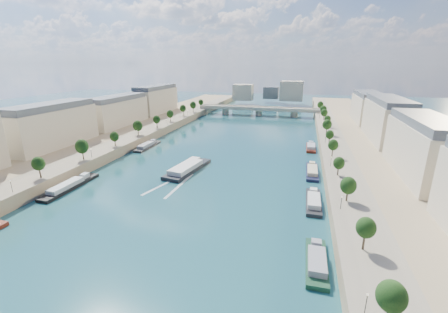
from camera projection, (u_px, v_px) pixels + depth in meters
The scene contains 17 objects.
ground at pixel (220, 158), 153.54m from camera, with size 700.00×700.00×0.00m, color #0D2D3B.
quay_left at pixel (98, 144), 170.38m from camera, with size 44.00×520.00×5.00m, color #9E8460.
quay_right at pixel (373, 165), 135.20m from camera, with size 44.00×520.00×5.00m, color #9E8460.
pave_left at pixel (121, 141), 165.96m from camera, with size 14.00×520.00×0.10m, color gray.
pave_right at pixel (338, 157), 138.11m from camera, with size 14.00×520.00×0.10m, color gray.
trees_left at pixel (125, 131), 165.70m from camera, with size 4.80×268.80×8.26m.
trees_right at pixel (333, 140), 146.21m from camera, with size 4.80×268.80×8.26m.
lamps_left at pixel (117, 141), 154.82m from camera, with size 0.36×200.36×4.28m.
lamps_right at pixel (328, 148), 143.01m from camera, with size 0.36×200.36×4.28m.
buildings_left at pixel (89, 115), 180.49m from camera, with size 16.00×226.00×23.20m.
buildings_right at pixel (402, 131), 138.95m from camera, with size 16.00×226.00×23.20m.
skyline at pixel (273, 92), 351.00m from camera, with size 79.00×42.00×22.00m.
bridge at pixel (259, 110), 277.12m from camera, with size 112.00×12.00×8.15m.
tour_barge at pixel (187, 168), 134.49m from camera, with size 12.96×30.86×4.06m.
wake at pixel (172, 185), 119.56m from camera, with size 11.47×26.02×0.04m.
moored_barges_left at pixel (47, 198), 105.60m from camera, with size 5.00×155.12×3.60m.
moored_barges_right at pixel (314, 204), 101.38m from camera, with size 5.00×162.22×3.60m.
Camera 1 is at (39.63, -40.94, 46.30)m, focal length 24.00 mm.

